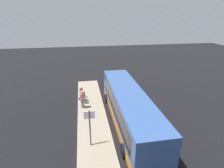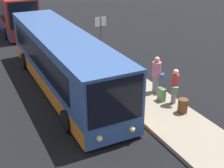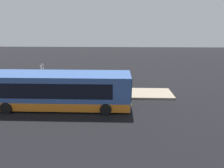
{
  "view_description": "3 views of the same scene",
  "coord_description": "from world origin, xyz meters",
  "px_view_note": "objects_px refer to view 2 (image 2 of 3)",
  "views": [
    {
      "loc": [
        -13.07,
        3.47,
        8.82
      ],
      "look_at": [
        4.06,
        0.49,
        1.9
      ],
      "focal_mm": 28.0,
      "sensor_mm": 36.0,
      "label": 1
    },
    {
      "loc": [
        14.26,
        -4.63,
        7.14
      ],
      "look_at": [
        4.06,
        0.49,
        1.9
      ],
      "focal_mm": 50.0,
      "sensor_mm": 36.0,
      "label": 2
    },
    {
      "loc": [
        4.48,
        -13.48,
        6.76
      ],
      "look_at": [
        4.06,
        0.49,
        1.9
      ],
      "focal_mm": 28.0,
      "sensor_mm": 36.0,
      "label": 3
    }
  ],
  "objects_px": {
    "passenger_waiting": "(156,73)",
    "suitcase": "(162,94)",
    "bus_lead": "(62,61)",
    "sign_post": "(101,33)",
    "trash_bin": "(183,106)",
    "passenger_boarding": "(175,85)",
    "bus_second": "(10,6)"
  },
  "relations": [
    {
      "from": "bus_lead",
      "to": "suitcase",
      "type": "distance_m",
      "value": 5.44
    },
    {
      "from": "passenger_boarding",
      "to": "sign_post",
      "type": "bearing_deg",
      "value": -55.0
    },
    {
      "from": "bus_lead",
      "to": "passenger_boarding",
      "type": "distance_m",
      "value": 5.95
    },
    {
      "from": "passenger_boarding",
      "to": "sign_post",
      "type": "height_order",
      "value": "sign_post"
    },
    {
      "from": "suitcase",
      "to": "trash_bin",
      "type": "relative_size",
      "value": 1.35
    },
    {
      "from": "bus_lead",
      "to": "passenger_waiting",
      "type": "bearing_deg",
      "value": 51.47
    },
    {
      "from": "bus_second",
      "to": "suitcase",
      "type": "height_order",
      "value": "bus_second"
    },
    {
      "from": "bus_lead",
      "to": "passenger_waiting",
      "type": "height_order",
      "value": "bus_lead"
    },
    {
      "from": "bus_lead",
      "to": "trash_bin",
      "type": "bearing_deg",
      "value": 34.74
    },
    {
      "from": "bus_lead",
      "to": "trash_bin",
      "type": "relative_size",
      "value": 18.85
    },
    {
      "from": "passenger_boarding",
      "to": "bus_second",
      "type": "bearing_deg",
      "value": -47.75
    },
    {
      "from": "passenger_waiting",
      "to": "suitcase",
      "type": "xyz_separation_m",
      "value": [
        0.95,
        -0.3,
        -0.68
      ]
    },
    {
      "from": "bus_lead",
      "to": "bus_second",
      "type": "height_order",
      "value": "bus_second"
    },
    {
      "from": "bus_second",
      "to": "sign_post",
      "type": "xyz_separation_m",
      "value": [
        11.98,
        3.36,
        0.12
      ]
    },
    {
      "from": "bus_lead",
      "to": "suitcase",
      "type": "bearing_deg",
      "value": 41.45
    },
    {
      "from": "sign_post",
      "to": "bus_second",
      "type": "bearing_deg",
      "value": -164.34
    },
    {
      "from": "passenger_waiting",
      "to": "sign_post",
      "type": "xyz_separation_m",
      "value": [
        -5.52,
        -0.48,
        0.78
      ]
    },
    {
      "from": "passenger_waiting",
      "to": "trash_bin",
      "type": "xyz_separation_m",
      "value": [
        2.31,
        -0.12,
        -0.67
      ]
    },
    {
      "from": "sign_post",
      "to": "trash_bin",
      "type": "bearing_deg",
      "value": 2.67
    },
    {
      "from": "bus_second",
      "to": "passenger_boarding",
      "type": "relative_size",
      "value": 6.63
    },
    {
      "from": "passenger_boarding",
      "to": "trash_bin",
      "type": "relative_size",
      "value": 2.64
    },
    {
      "from": "passenger_boarding",
      "to": "suitcase",
      "type": "relative_size",
      "value": 1.96
    },
    {
      "from": "suitcase",
      "to": "passenger_waiting",
      "type": "bearing_deg",
      "value": 162.35
    },
    {
      "from": "bus_lead",
      "to": "sign_post",
      "type": "bearing_deg",
      "value": 126.18
    },
    {
      "from": "passenger_waiting",
      "to": "suitcase",
      "type": "distance_m",
      "value": 1.21
    },
    {
      "from": "bus_lead",
      "to": "passenger_boarding",
      "type": "height_order",
      "value": "bus_lead"
    },
    {
      "from": "bus_second",
      "to": "passenger_waiting",
      "type": "height_order",
      "value": "bus_second"
    },
    {
      "from": "passenger_boarding",
      "to": "trash_bin",
      "type": "bearing_deg",
      "value": 110.06
    },
    {
      "from": "passenger_waiting",
      "to": "suitcase",
      "type": "relative_size",
      "value": 2.13
    },
    {
      "from": "bus_second",
      "to": "passenger_waiting",
      "type": "relative_size",
      "value": 6.1
    },
    {
      "from": "passenger_boarding",
      "to": "passenger_waiting",
      "type": "height_order",
      "value": "passenger_waiting"
    },
    {
      "from": "bus_lead",
      "to": "sign_post",
      "type": "distance_m",
      "value": 4.19
    }
  ]
}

